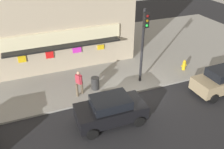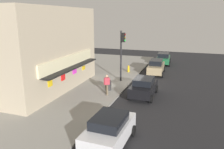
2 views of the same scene
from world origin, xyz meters
name	(u,v)px [view 2 (image 2 of 2)]	position (x,y,z in m)	size (l,w,h in m)	color
ground_plane	(130,84)	(0.00, 0.00, 0.00)	(48.05, 48.05, 0.00)	#232326
sidewalk	(72,78)	(0.00, 6.77, 0.07)	(32.03, 13.53, 0.13)	gray
corner_building	(31,49)	(-4.11, 8.59, 3.87)	(11.75, 8.71, 7.48)	tan
traffic_light	(122,49)	(0.60, 1.07, 3.50)	(0.32, 0.58, 5.27)	black
fire_hydrant	(129,69)	(4.57, 1.37, 0.54)	(0.50, 0.26, 0.84)	gold
trash_can	(108,85)	(-2.77, 1.36, 0.57)	(0.56, 0.56, 0.88)	#2D2D2D
pedestrian	(107,84)	(-3.94, 1.06, 1.11)	(0.60, 0.53, 1.77)	brown
parked_car_green	(163,58)	(11.43, -2.04, 0.84)	(4.16, 2.23, 1.64)	#1E6038
parked_car_tan	(156,67)	(5.30, -1.89, 0.89)	(4.37, 2.04, 1.74)	#9E8966
parked_car_black	(144,87)	(-2.94, -1.99, 0.85)	(3.93, 2.11, 1.64)	black
parked_car_white	(109,130)	(-11.17, -1.76, 0.88)	(3.99, 2.21, 1.72)	silver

